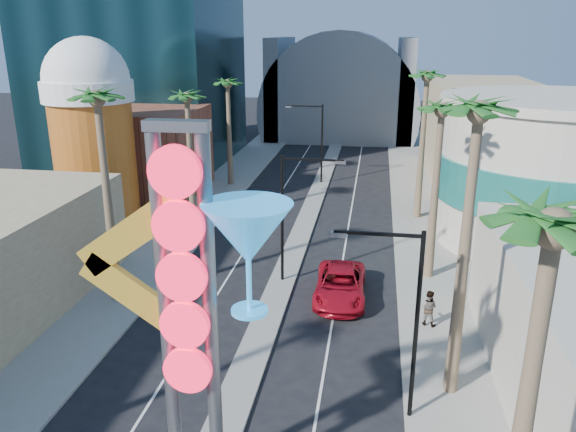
% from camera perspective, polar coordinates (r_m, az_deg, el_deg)
% --- Properties ---
extents(sidewalk_west, '(5.00, 100.00, 0.15)m').
position_cam_1_polar(sidewalk_west, '(50.94, -8.34, 1.24)').
color(sidewalk_west, gray).
rests_on(sidewalk_west, ground).
extents(sidewalk_east, '(5.00, 100.00, 0.15)m').
position_cam_1_polar(sidewalk_east, '(48.91, 13.45, 0.20)').
color(sidewalk_east, gray).
rests_on(sidewalk_east, ground).
extents(median, '(1.60, 84.00, 0.15)m').
position_cam_1_polar(median, '(51.87, 2.72, 1.73)').
color(median, gray).
rests_on(median, ground).
extents(brick_filler_west, '(10.00, 10.00, 8.00)m').
position_cam_1_polar(brick_filler_west, '(54.93, -14.14, 6.35)').
color(brick_filler_west, brown).
rests_on(brick_filler_west, ground).
extents(filler_east, '(10.00, 20.00, 10.00)m').
position_cam_1_polar(filler_east, '(61.19, 19.10, 8.03)').
color(filler_east, '#978561').
rests_on(filler_east, ground).
extents(beer_mug, '(7.00, 7.00, 14.50)m').
position_cam_1_polar(beer_mug, '(47.60, -19.34, 8.82)').
color(beer_mug, '#AF6417').
rests_on(beer_mug, ground).
extents(turquoise_building, '(16.60, 16.60, 10.60)m').
position_cam_1_polar(turquoise_building, '(44.39, 25.40, 4.03)').
color(turquoise_building, '#BBB19E').
rests_on(turquoise_building, ground).
extents(canopy, '(22.00, 16.00, 22.00)m').
position_cam_1_polar(canopy, '(84.28, 5.39, 11.02)').
color(canopy, slate).
rests_on(canopy, ground).
extents(neon_sign, '(6.53, 2.60, 12.55)m').
position_cam_1_polar(neon_sign, '(16.86, -7.60, -8.35)').
color(neon_sign, gray).
rests_on(neon_sign, ground).
extents(streetlight_0, '(3.79, 0.25, 8.00)m').
position_cam_1_polar(streetlight_0, '(33.33, 0.33, 0.91)').
color(streetlight_0, black).
rests_on(streetlight_0, ground).
extents(streetlight_1, '(3.79, 0.25, 8.00)m').
position_cam_1_polar(streetlight_1, '(56.64, 2.92, 8.13)').
color(streetlight_1, black).
rests_on(streetlight_1, ground).
extents(streetlight_2, '(3.45, 0.25, 8.00)m').
position_cam_1_polar(streetlight_2, '(21.91, 11.79, -9.27)').
color(streetlight_2, black).
rests_on(streetlight_2, ground).
extents(palm_1, '(2.40, 2.40, 12.70)m').
position_cam_1_polar(palm_1, '(31.22, -18.71, 9.97)').
color(palm_1, brown).
rests_on(palm_1, ground).
extents(palm_2, '(2.40, 2.40, 11.20)m').
position_cam_1_polar(palm_2, '(44.18, -10.20, 11.04)').
color(palm_2, brown).
rests_on(palm_2, ground).
extents(palm_3, '(2.40, 2.40, 11.20)m').
position_cam_1_polar(palm_3, '(55.59, -6.14, 12.65)').
color(palm_3, brown).
rests_on(palm_3, ground).
extents(palm_4, '(2.40, 2.40, 12.20)m').
position_cam_1_polar(palm_4, '(12.81, 25.04, -3.80)').
color(palm_4, brown).
rests_on(palm_4, ground).
extents(palm_5, '(2.40, 2.40, 13.20)m').
position_cam_1_polar(palm_5, '(22.05, 18.64, 8.05)').
color(palm_5, brown).
rests_on(palm_5, ground).
extents(palm_6, '(2.40, 2.40, 11.70)m').
position_cam_1_polar(palm_6, '(34.00, 15.30, 9.36)').
color(palm_6, brown).
rests_on(palm_6, ground).
extents(palm_7, '(2.40, 2.40, 12.70)m').
position_cam_1_polar(palm_7, '(45.77, 13.90, 12.74)').
color(palm_7, brown).
rests_on(palm_7, ground).
extents(red_pickup, '(2.99, 6.24, 1.72)m').
position_cam_1_polar(red_pickup, '(32.83, 5.33, -6.99)').
color(red_pickup, '#B70E1F').
rests_on(red_pickup, ground).
extents(pedestrian_b, '(1.13, 1.00, 1.94)m').
position_cam_1_polar(pedestrian_b, '(30.49, 14.07, -9.04)').
color(pedestrian_b, gray).
rests_on(pedestrian_b, sidewalk_east).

